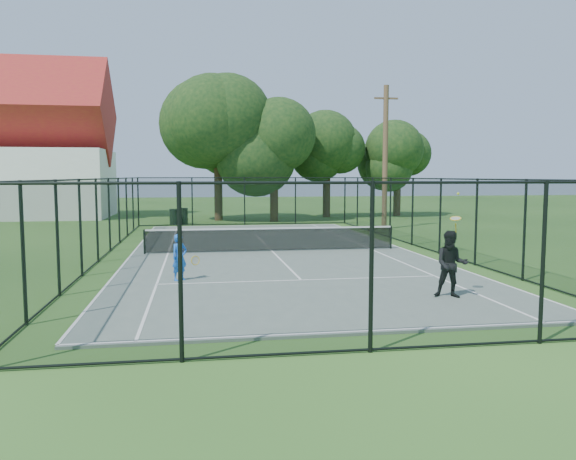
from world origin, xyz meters
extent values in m
plane|color=#2A511B|center=(0.00, 0.00, 0.00)|extent=(120.00, 120.00, 0.00)
cube|color=#596960|center=(0.00, 0.00, 0.03)|extent=(11.00, 24.00, 0.06)
cylinder|color=black|center=(-5.00, 0.00, 0.53)|extent=(0.08, 0.08, 0.95)
cylinder|color=black|center=(5.00, 0.00, 0.53)|extent=(0.08, 0.08, 0.95)
cube|color=black|center=(0.00, 0.00, 0.53)|extent=(10.00, 0.03, 0.88)
cube|color=white|center=(0.00, 0.00, 0.98)|extent=(10.00, 0.05, 0.06)
cylinder|color=#332114|center=(-1.49, 16.76, 2.05)|extent=(0.56, 0.56, 4.09)
sphere|color=black|center=(-1.49, 16.76, 5.94)|extent=(7.38, 7.38, 7.38)
cylinder|color=#332114|center=(2.18, 15.24, 1.56)|extent=(0.56, 0.56, 3.12)
sphere|color=black|center=(2.18, 15.24, 4.52)|extent=(5.60, 5.60, 5.60)
cylinder|color=#332114|center=(6.68, 18.97, 1.71)|extent=(0.56, 0.56, 3.42)
sphere|color=black|center=(6.68, 18.97, 4.78)|extent=(5.43, 5.43, 5.43)
cylinder|color=#332114|center=(12.27, 19.08, 1.42)|extent=(0.56, 0.56, 2.84)
sphere|color=black|center=(12.27, 19.08, 4.08)|extent=(4.96, 4.96, 4.96)
cube|color=silver|center=(-17.00, 22.00, 2.50)|extent=(15.00, 8.00, 5.00)
cube|color=maroon|center=(-17.00, 22.00, 7.80)|extent=(15.30, 8.15, 8.15)
cylinder|color=black|center=(-4.40, 13.66, 0.48)|extent=(0.54, 0.54, 0.96)
cylinder|color=black|center=(-4.40, 13.66, 0.98)|extent=(0.58, 0.58, 0.05)
cylinder|color=black|center=(-3.83, 14.31, 0.49)|extent=(0.54, 0.54, 0.99)
cylinder|color=black|center=(-3.83, 14.31, 1.01)|extent=(0.58, 0.58, 0.05)
cylinder|color=#4C3823|center=(7.80, 9.00, 4.12)|extent=(0.30, 0.30, 8.23)
cube|color=#4C3823|center=(7.80, 9.00, 7.49)|extent=(1.40, 0.10, 0.10)
imported|color=blue|center=(-3.49, -5.86, 0.73)|extent=(0.59, 0.55, 1.35)
torus|color=gold|center=(-3.04, -5.71, 0.61)|extent=(0.27, 0.18, 0.29)
cylinder|color=silver|center=(-3.04, -5.71, 0.61)|extent=(0.23, 0.15, 0.25)
imported|color=black|center=(3.26, -9.28, 0.90)|extent=(0.99, 0.89, 1.67)
torus|color=gold|center=(3.51, -8.93, 2.01)|extent=(0.30, 0.28, 0.14)
cylinder|color=silver|center=(3.51, -8.93, 2.01)|extent=(0.26, 0.24, 0.11)
sphere|color=#CCE526|center=(3.72, -8.59, 2.63)|extent=(0.07, 0.07, 0.07)
camera|label=1|loc=(-2.97, -22.23, 3.09)|focal=35.00mm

